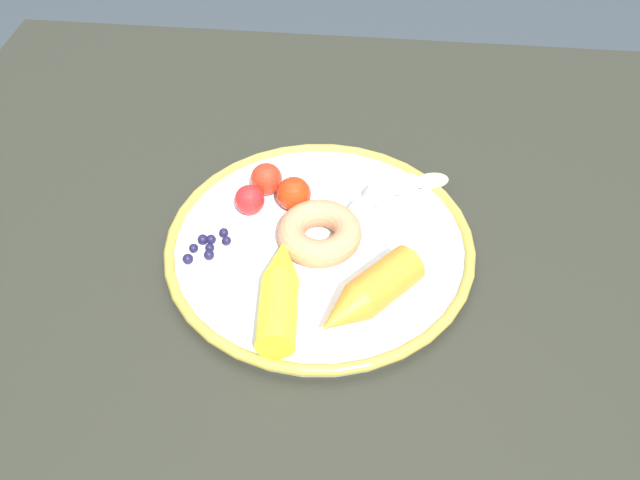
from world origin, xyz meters
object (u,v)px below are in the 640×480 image
at_px(plate, 320,242).
at_px(tomato_near, 249,200).
at_px(carrot_orange, 368,295).
at_px(tomato_mid, 266,179).
at_px(carrot_yellow, 279,291).
at_px(dining_table, 341,300).
at_px(banana, 384,197).
at_px(donut, 320,230).
at_px(tomato_far, 294,194).
at_px(blueberry_pile, 207,246).

height_order(plate, tomato_near, tomato_near).
height_order(carrot_orange, tomato_mid, carrot_orange).
relative_size(carrot_yellow, tomato_mid, 3.68).
distance_m(carrot_orange, carrot_yellow, 0.09).
relative_size(dining_table, plate, 3.30).
height_order(banana, donut, same).
xyz_separation_m(plate, tomato_mid, (0.07, -0.07, 0.02)).
relative_size(carrot_yellow, tomato_far, 3.48).
bearing_deg(banana, carrot_yellow, 57.42).
bearing_deg(dining_table, blueberry_pile, 9.27).
height_order(tomato_mid, tomato_far, tomato_far).
bearing_deg(dining_table, tomato_mid, -38.69).
distance_m(blueberry_pile, tomato_mid, 0.11).
bearing_deg(tomato_far, dining_table, 138.64).
bearing_deg(donut, blueberry_pile, 13.40).
bearing_deg(carrot_yellow, tomato_mid, -76.63).
bearing_deg(dining_table, tomato_far, -41.36).
bearing_deg(tomato_far, banana, -172.81).
height_order(banana, carrot_orange, carrot_orange).
bearing_deg(tomato_far, carrot_yellow, 91.58).
bearing_deg(banana, tomato_far, 7.19).
bearing_deg(blueberry_pile, tomato_mid, -116.08).
distance_m(carrot_orange, donut, 0.11).
bearing_deg(tomato_near, plate, 155.71).
relative_size(dining_table, blueberry_pile, 22.89).
relative_size(banana, donut, 1.43).
xyz_separation_m(tomato_near, tomato_mid, (-0.01, -0.04, 0.00)).
xyz_separation_m(plate, banana, (-0.07, -0.06, 0.02)).
distance_m(carrot_yellow, donut, 0.10).
bearing_deg(plate, banana, -136.89).
distance_m(dining_table, carrot_yellow, 0.16).
relative_size(carrot_yellow, blueberry_pile, 2.81).
bearing_deg(blueberry_pile, dining_table, -170.73).
bearing_deg(donut, plate, 101.24).
bearing_deg(carrot_yellow, tomato_far, -88.42).
height_order(dining_table, carrot_yellow, carrot_yellow).
bearing_deg(banana, donut, 42.70).
relative_size(dining_table, tomato_far, 28.34).
bearing_deg(tomato_mid, carrot_orange, 127.89).
height_order(plate, carrot_yellow, carrot_yellow).
relative_size(carrot_orange, carrot_yellow, 0.88).
height_order(banana, tomato_mid, tomato_mid).
relative_size(plate, donut, 3.68).
relative_size(plate, tomato_near, 9.85).
bearing_deg(tomato_near, banana, -170.59).
relative_size(donut, tomato_near, 2.68).
bearing_deg(carrot_yellow, dining_table, -123.40).
xyz_separation_m(banana, blueberry_pile, (0.19, 0.09, -0.01)).
xyz_separation_m(donut, tomato_far, (0.04, -0.05, 0.00)).
bearing_deg(carrot_yellow, plate, -108.86).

